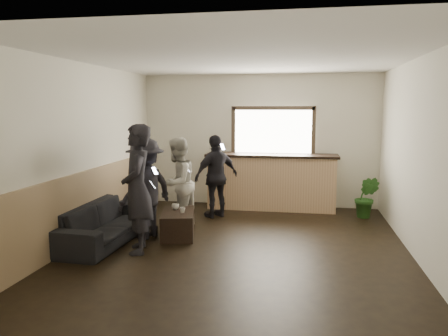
% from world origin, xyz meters
% --- Properties ---
extents(ground, '(5.00, 6.00, 0.01)m').
position_xyz_m(ground, '(0.00, 0.00, 0.00)').
color(ground, black).
extents(room_shell, '(5.01, 6.01, 2.80)m').
position_xyz_m(room_shell, '(-0.74, 0.00, 1.47)').
color(room_shell, silver).
rests_on(room_shell, ground).
extents(bar_counter, '(2.70, 0.68, 2.13)m').
position_xyz_m(bar_counter, '(0.30, 2.70, 0.64)').
color(bar_counter, tan).
rests_on(bar_counter, ground).
extents(sofa, '(0.90, 2.10, 0.60)m').
position_xyz_m(sofa, '(-2.11, -0.07, 0.30)').
color(sofa, black).
rests_on(sofa, ground).
extents(coffee_table, '(0.70, 1.01, 0.41)m').
position_xyz_m(coffee_table, '(-1.07, 0.43, 0.20)').
color(coffee_table, black).
rests_on(coffee_table, ground).
extents(cup_a, '(0.16, 0.16, 0.10)m').
position_xyz_m(cup_a, '(-1.15, 0.56, 0.46)').
color(cup_a, silver).
rests_on(cup_a, coffee_table).
extents(cup_b, '(0.10, 0.10, 0.08)m').
position_xyz_m(cup_b, '(-0.97, 0.36, 0.45)').
color(cup_b, silver).
rests_on(cup_b, coffee_table).
extents(potted_plant, '(0.53, 0.48, 0.81)m').
position_xyz_m(potted_plant, '(2.15, 2.21, 0.40)').
color(potted_plant, '#2D6623').
rests_on(potted_plant, ground).
extents(person_a, '(0.65, 0.79, 1.87)m').
position_xyz_m(person_a, '(-1.41, -0.44, 0.93)').
color(person_a, black).
rests_on(person_a, ground).
extents(person_b, '(0.74, 0.87, 1.59)m').
position_xyz_m(person_b, '(-1.21, 0.92, 0.79)').
color(person_b, '#BCB7A9').
rests_on(person_b, ground).
extents(person_c, '(1.01, 1.21, 1.62)m').
position_xyz_m(person_c, '(-1.55, 0.27, 0.81)').
color(person_c, black).
rests_on(person_c, ground).
extents(person_d, '(0.94, 0.92, 1.59)m').
position_xyz_m(person_d, '(-0.69, 1.78, 0.79)').
color(person_d, black).
rests_on(person_d, ground).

